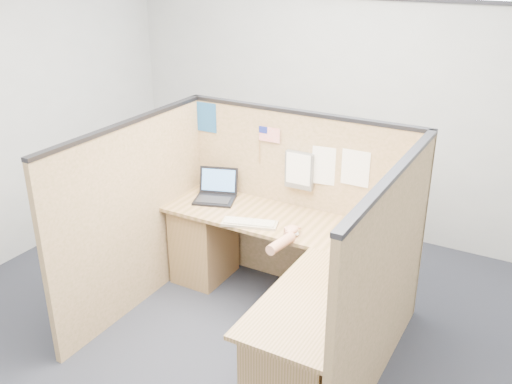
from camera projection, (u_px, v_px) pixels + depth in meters
The scene contains 13 objects.
floor at pixel (239, 343), 4.21m from camera, with size 5.00×5.00×0.00m, color #1F242C.
wall_back at pixel (358, 94), 5.46m from camera, with size 5.00×5.00×0.00m, color #A6A9AB.
cubicle_partitions at pixel (267, 228), 4.24m from camera, with size 2.06×1.83×1.53m.
l_desk at pixel (279, 286), 4.20m from camera, with size 1.95×1.75×0.73m.
laptop at pixel (219, 192), 4.81m from camera, with size 0.39×0.41×0.24m.
keyboard at pixel (250, 223), 4.37m from camera, with size 0.45×0.27×0.03m.
mouse at pixel (292, 232), 4.21m from camera, with size 0.11×0.07×0.05m, color silver.
hand_forearm at pixel (284, 239), 4.08m from camera, with size 0.12×0.41×0.09m.
blue_poster at pixel (207, 117), 4.84m from camera, with size 0.19×0.00×0.25m, color navy.
american_flag at pixel (267, 135), 4.59m from camera, with size 0.19×0.01×0.33m.
file_holder at pixel (299, 170), 4.54m from camera, with size 0.24×0.05×0.30m.
paper_left at pixel (355, 168), 4.32m from camera, with size 0.22×0.00×0.28m, color white.
paper_right at pixel (327, 166), 4.43m from camera, with size 0.24×0.00×0.31m, color white.
Camera 1 is at (1.78, -2.92, 2.69)m, focal length 40.00 mm.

